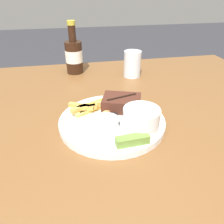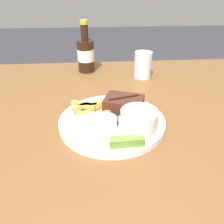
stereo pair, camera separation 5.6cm
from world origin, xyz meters
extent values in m
cube|color=brown|center=(0.00, 0.00, 0.73)|extent=(1.31, 1.07, 0.04)
cylinder|color=brown|center=(0.59, 0.47, 0.35)|extent=(0.06, 0.06, 0.71)
cylinder|color=white|center=(0.00, 0.00, 0.75)|extent=(0.28, 0.28, 0.01)
cylinder|color=white|center=(0.00, 0.00, 0.76)|extent=(0.28, 0.28, 0.00)
cube|color=#472319|center=(0.04, 0.05, 0.78)|extent=(0.12, 0.11, 0.03)
cube|color=black|center=(0.04, 0.05, 0.80)|extent=(0.09, 0.03, 0.00)
cube|color=gold|center=(-0.08, 0.05, 0.78)|extent=(0.07, 0.04, 0.01)
cube|color=#F3A54B|center=(-0.08, 0.04, 0.78)|extent=(0.05, 0.03, 0.01)
cube|color=#DEB34F|center=(-0.06, 0.04, 0.78)|extent=(0.05, 0.01, 0.01)
cube|color=#EDA84D|center=(-0.01, 0.05, 0.78)|extent=(0.06, 0.01, 0.01)
cube|color=gold|center=(-0.06, 0.04, 0.78)|extent=(0.05, 0.02, 0.01)
cube|color=#ECA759|center=(-0.01, 0.02, 0.77)|extent=(0.05, 0.05, 0.01)
cube|color=gold|center=(-0.04, 0.06, 0.77)|extent=(0.06, 0.05, 0.01)
cube|color=gold|center=(-0.05, 0.05, 0.77)|extent=(0.08, 0.04, 0.01)
cube|color=gold|center=(-0.03, 0.09, 0.77)|extent=(0.07, 0.04, 0.01)
cube|color=#F1B958|center=(-0.06, 0.04, 0.77)|extent=(0.07, 0.06, 0.01)
cylinder|color=white|center=(0.06, -0.06, 0.79)|extent=(0.09, 0.09, 0.06)
cylinder|color=beige|center=(0.06, -0.06, 0.82)|extent=(0.08, 0.08, 0.01)
cylinder|color=silver|center=(-0.02, -0.03, 0.78)|extent=(0.06, 0.06, 0.02)
cylinder|color=#B22319|center=(-0.02, -0.03, 0.79)|extent=(0.06, 0.06, 0.01)
cube|color=olive|center=(0.02, -0.11, 0.78)|extent=(0.08, 0.03, 0.02)
cube|color=#B7B7BC|center=(-0.08, 0.02, 0.77)|extent=(0.10, 0.03, 0.00)
cube|color=#B7B7BC|center=(-0.02, 0.00, 0.77)|extent=(0.03, 0.01, 0.00)
cube|color=#B7B7BC|center=(-0.01, 0.00, 0.77)|extent=(0.03, 0.01, 0.00)
cube|color=#B7B7BC|center=(-0.01, 0.01, 0.77)|extent=(0.03, 0.01, 0.00)
cube|color=#B7B7BC|center=(0.02, 0.07, 0.77)|extent=(0.03, 0.11, 0.00)
cube|color=black|center=(0.01, -0.01, 0.77)|extent=(0.02, 0.06, 0.01)
cylinder|color=black|center=(-0.07, 0.42, 0.81)|extent=(0.07, 0.07, 0.13)
cylinder|color=silver|center=(-0.07, 0.42, 0.82)|extent=(0.07, 0.07, 0.05)
cylinder|color=black|center=(-0.07, 0.42, 0.90)|extent=(0.03, 0.03, 0.06)
cylinder|color=gold|center=(-0.07, 0.42, 0.94)|extent=(0.03, 0.03, 0.02)
cylinder|color=silver|center=(0.15, 0.33, 0.80)|extent=(0.07, 0.07, 0.10)
camera|label=1|loc=(-0.09, -0.47, 1.07)|focal=35.00mm
camera|label=2|loc=(-0.04, -0.48, 1.07)|focal=35.00mm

